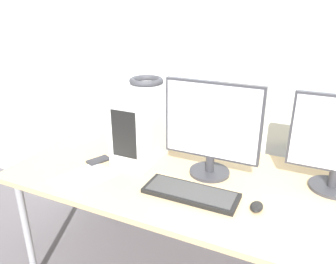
% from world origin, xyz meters
% --- Properties ---
extents(wall_back, '(8.00, 0.07, 2.70)m').
position_xyz_m(wall_back, '(0.00, 1.00, 1.35)').
color(wall_back, silver).
rests_on(wall_back, ground_plane).
extents(desk, '(2.25, 0.87, 0.72)m').
position_xyz_m(desk, '(0.00, 0.43, 0.68)').
color(desk, tan).
rests_on(desk, ground_plane).
extents(pc_tower, '(0.20, 0.50, 0.42)m').
position_xyz_m(pc_tower, '(-0.53, 0.59, 0.93)').
color(pc_tower, silver).
rests_on(pc_tower, desk).
extents(headphones, '(0.19, 0.19, 0.03)m').
position_xyz_m(headphones, '(-0.53, 0.59, 1.16)').
color(headphones, '#333338').
rests_on(headphones, pc_tower).
extents(monitor_main, '(0.49, 0.21, 0.49)m').
position_xyz_m(monitor_main, '(-0.12, 0.51, 0.98)').
color(monitor_main, '#333338').
rests_on(monitor_main, desk).
extents(keyboard, '(0.44, 0.16, 0.02)m').
position_xyz_m(keyboard, '(-0.13, 0.27, 0.73)').
color(keyboard, black).
rests_on(keyboard, desk).
extents(mouse, '(0.05, 0.08, 0.03)m').
position_xyz_m(mouse, '(0.17, 0.29, 0.74)').
color(mouse, black).
rests_on(mouse, desk).
extents(cell_phone, '(0.11, 0.14, 0.01)m').
position_xyz_m(cell_phone, '(-0.73, 0.38, 0.73)').
color(cell_phone, '#232328').
rests_on(cell_phone, desk).
extents(paper_sheet_left, '(0.29, 0.35, 0.00)m').
position_xyz_m(paper_sheet_left, '(-0.69, 0.19, 0.72)').
color(paper_sheet_left, white).
rests_on(paper_sheet_left, desk).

